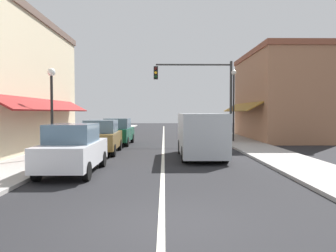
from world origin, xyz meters
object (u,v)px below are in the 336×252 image
Objects in this scene: parked_car_second_left at (102,137)px; parked_car_third_left at (118,132)px; street_lamp_right_mid at (234,94)px; parked_car_nearest_left at (73,149)px; van_in_lane at (201,134)px; street_lamp_left_near at (52,97)px; traffic_signal_mast_arm at (204,87)px.

parked_car_second_left is 1.00× the size of parked_car_third_left.
parked_car_second_left is at bearing -144.46° from street_lamp_right_mid.
parked_car_third_left is at bearing 86.21° from parked_car_second_left.
parked_car_nearest_left is 0.79× the size of van_in_lane.
street_lamp_left_near is at bearing -104.16° from parked_car_third_left.
traffic_signal_mast_arm reaches higher than parked_car_second_left.
traffic_signal_mast_arm is 11.52m from street_lamp_left_near.
traffic_signal_mast_arm reaches higher than parked_car_nearest_left.
parked_car_second_left is at bearing 90.51° from parked_car_nearest_left.
street_lamp_left_near is 13.01m from street_lamp_right_mid.
van_in_lane reaches higher than parked_car_third_left.
street_lamp_right_mid is (10.01, 8.28, 0.58)m from street_lamp_left_near.
parked_car_nearest_left is 0.99× the size of parked_car_third_left.
van_in_lane is at bearing -19.68° from parked_car_second_left.
parked_car_second_left is 5.34m from van_in_lane.
parked_car_second_left is 0.80× the size of street_lamp_right_mid.
street_lamp_right_mid reaches higher than parked_car_second_left.
parked_car_nearest_left is 4.21m from street_lamp_left_near.
street_lamp_right_mid is at bearing 10.26° from parked_car_third_left.
van_in_lane is (5.00, 3.94, 0.27)m from parked_car_nearest_left.
parked_car_nearest_left is at bearing -117.82° from traffic_signal_mast_arm.
parked_car_nearest_left is at bearing -141.93° from van_in_lane.
parked_car_third_left is at bearing -168.23° from traffic_signal_mast_arm.
street_lamp_left_near is at bearing -127.89° from parked_car_second_left.
street_lamp_right_mid reaches higher than parked_car_nearest_left.
traffic_signal_mast_arm is (6.14, 5.89, 3.10)m from parked_car_second_left.
street_lamp_left_near is at bearing -140.42° from street_lamp_right_mid.
street_lamp_left_near is at bearing -174.22° from van_in_lane.
street_lamp_right_mid is at bearing 54.54° from parked_car_nearest_left.
street_lamp_right_mid is at bearing 39.58° from street_lamp_left_near.
parked_car_second_left is at bearing 53.40° from street_lamp_left_near.
van_in_lane is 1.01× the size of street_lamp_right_mid.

